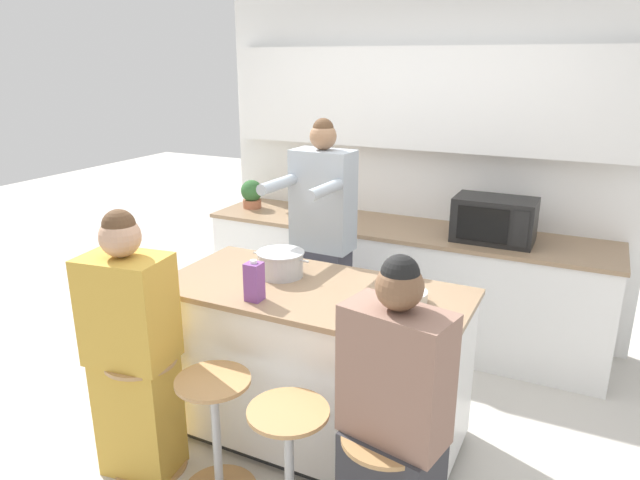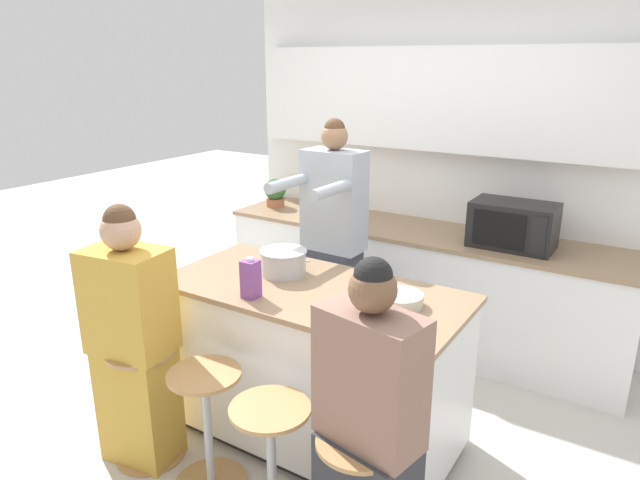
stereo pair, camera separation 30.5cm
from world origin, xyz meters
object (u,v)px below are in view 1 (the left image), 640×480
kitchen_island (314,364)px  person_wrapped_blanket (133,354)px  fruit_bowl (404,296)px  microwave (494,220)px  cooking_pot (281,264)px  coffee_cup_near (397,321)px  banana_bunch (269,257)px  potted_plant (252,193)px  bar_stool_leftmost (146,411)px  juice_carton (254,281)px  person_cooking (322,253)px  bar_stool_center_left (216,433)px  person_seated_near (393,437)px  bar_stool_center_right (289,468)px

kitchen_island → person_wrapped_blanket: (-0.70, -0.65, 0.21)m
fruit_bowl → microwave: size_ratio=0.43×
cooking_pot → coffee_cup_near: size_ratio=3.28×
banana_bunch → potted_plant: 1.49m
bar_stool_leftmost → microwave: (1.35, 2.06, 0.69)m
coffee_cup_near → potted_plant: size_ratio=0.45×
banana_bunch → juice_carton: (0.25, -0.55, 0.08)m
person_cooking → juice_carton: 0.98m
person_cooking → person_wrapped_blanket: 1.41m
person_wrapped_blanket → coffee_cup_near: size_ratio=13.26×
bar_stool_leftmost → person_cooking: 1.47m
bar_stool_center_left → potted_plant: (-1.12, 2.10, 0.66)m
person_seated_near → microwave: person_seated_near is taller
person_wrapped_blanket → juice_carton: size_ratio=6.66×
person_cooking → banana_bunch: bearing=-110.4°
potted_plant → bar_stool_center_right: bearing=-54.1°
kitchen_island → potted_plant: 2.07m
bar_stool_center_left → potted_plant: bearing=118.1°
kitchen_island → microwave: size_ratio=3.04×
kitchen_island → banana_bunch: banana_bunch is taller
kitchen_island → bar_stool_center_right: kitchen_island is taller
person_seated_near → kitchen_island: bearing=148.0°
bar_stool_center_left → person_cooking: (-0.06, 1.32, 0.52)m
kitchen_island → microwave: 1.69m
bar_stool_leftmost → cooking_pot: bearing=60.1°
person_seated_near → coffee_cup_near: size_ratio=13.15×
bar_stool_center_right → banana_bunch: bearing=124.9°
person_cooking → person_wrapped_blanket: person_cooking is taller
potted_plant → fruit_bowl: bearing=-38.0°
person_seated_near → microwave: (-0.00, 2.08, 0.39)m
potted_plant → microwave: bearing=-1.4°
kitchen_island → microwave: microwave is taller
person_wrapped_blanket → juice_carton: 0.71m
bar_stool_center_left → juice_carton: juice_carton is taller
person_cooking → microwave: size_ratio=3.21×
person_wrapped_blanket → cooking_pot: size_ratio=4.04×
banana_bunch → bar_stool_center_right: bearing=-55.1°
juice_carton → bar_stool_leftmost: bearing=-142.5°
person_wrapped_blanket → fruit_bowl: bearing=22.1°
bar_stool_center_left → person_seated_near: size_ratio=0.46×
cooking_pot → microwave: size_ratio=0.65×
person_seated_near → fruit_bowl: (-0.19, 0.69, 0.31)m
bar_stool_center_left → person_wrapped_blanket: bearing=-177.1°
bar_stool_center_left → cooking_pot: size_ratio=1.84×
person_wrapped_blanket → cooking_pot: (0.44, 0.74, 0.32)m
coffee_cup_near → fruit_bowl: bearing=102.3°
potted_plant → juice_carton: bearing=-56.8°
person_wrapped_blanket → banana_bunch: person_wrapped_blanket is taller
bar_stool_center_left → microwave: 2.35m
kitchen_island → fruit_bowl: (0.49, 0.04, 0.49)m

